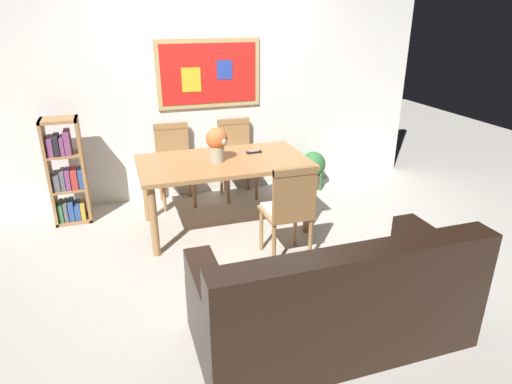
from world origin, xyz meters
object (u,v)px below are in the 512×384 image
object	(u,v)px
dining_table	(224,168)
leather_couch	(334,303)
bookshelf	(67,175)
flower_vase	(217,142)
dining_chair_far_right	(236,152)
tv_remote	(254,152)
dining_chair_near_right	(290,205)
potted_ivy	(313,169)
dining_chair_far_left	(174,158)

from	to	relation	value
dining_table	leather_couch	size ratio (longest dim) A/B	0.92
dining_table	bookshelf	bearing A→B (deg)	157.18
dining_table	flower_vase	size ratio (longest dim) A/B	5.01
dining_chair_far_right	bookshelf	size ratio (longest dim) A/B	0.82
leather_couch	tv_remote	xyz separation A→B (m)	(0.11, 2.04, 0.42)
bookshelf	flower_vase	size ratio (longest dim) A/B	3.35
dining_table	dining_chair_near_right	world-z (taller)	dining_chair_near_right
dining_table	potted_ivy	size ratio (longest dim) A/B	2.97
dining_chair_near_right	leather_couch	bearing A→B (deg)	-96.30
dining_chair_far_left	potted_ivy	distance (m)	1.73
potted_ivy	flower_vase	distance (m)	1.70
dining_table	leather_couch	xyz separation A→B (m)	(0.25, -1.91, -0.33)
leather_couch	flower_vase	size ratio (longest dim) A/B	5.46
dining_table	bookshelf	size ratio (longest dim) A/B	1.50
dining_chair_far_left	flower_vase	distance (m)	0.95
dining_chair_far_right	leather_couch	distance (m)	2.73
dining_table	flower_vase	distance (m)	0.28
dining_chair_far_left	bookshelf	xyz separation A→B (m)	(-1.12, -0.17, -0.02)
dining_chair_near_right	dining_chair_far_right	distance (m)	1.64
tv_remote	leather_couch	bearing A→B (deg)	-93.04
dining_table	dining_chair_far_left	bearing A→B (deg)	115.35
dining_chair_far_right	dining_chair_near_right	bearing A→B (deg)	-89.57
dining_chair_far_left	leather_couch	xyz separation A→B (m)	(0.63, -2.71, -0.23)
dining_chair_near_right	flower_vase	world-z (taller)	flower_vase
dining_chair_near_right	bookshelf	xyz separation A→B (m)	(-1.87, 1.47, -0.02)
leather_couch	potted_ivy	world-z (taller)	leather_couch
bookshelf	tv_remote	xyz separation A→B (m)	(1.86, -0.51, 0.22)
dining_table	dining_chair_far_right	distance (m)	0.88
dining_chair_far_right	tv_remote	size ratio (longest dim) A/B	5.77
dining_table	tv_remote	distance (m)	0.39
dining_chair_near_right	leather_couch	world-z (taller)	dining_chair_near_right
dining_chair_far_right	flower_vase	world-z (taller)	flower_vase
dining_chair_far_left	flower_vase	bearing A→B (deg)	-68.72
dining_chair_far_left	potted_ivy	size ratio (longest dim) A/B	1.63
dining_chair_near_right	leather_couch	xyz separation A→B (m)	(-0.12, -1.07, -0.23)
dining_chair_far_left	leather_couch	world-z (taller)	dining_chair_far_left
potted_ivy	bookshelf	bearing A→B (deg)	-178.39
bookshelf	tv_remote	size ratio (longest dim) A/B	7.01
potted_ivy	flower_vase	size ratio (longest dim) A/B	1.69
dining_chair_near_right	bookshelf	size ratio (longest dim) A/B	0.82
dining_chair_far_right	tv_remote	distance (m)	0.71
dining_chair_far_left	dining_chair_far_right	bearing A→B (deg)	0.25
dining_table	bookshelf	xyz separation A→B (m)	(-1.50, 0.63, -0.13)
leather_couch	potted_ivy	size ratio (longest dim) A/B	3.23
dining_table	dining_chair_far_right	xyz separation A→B (m)	(0.35, 0.80, -0.10)
dining_chair_far_right	flower_vase	xyz separation A→B (m)	(-0.42, -0.82, 0.37)
potted_ivy	flower_vase	world-z (taller)	flower_vase
dining_chair_far_right	dining_chair_far_left	bearing A→B (deg)	-179.75
dining_table	potted_ivy	bearing A→B (deg)	28.30
dining_chair_far_right	leather_couch	xyz separation A→B (m)	(-0.11, -2.72, -0.23)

